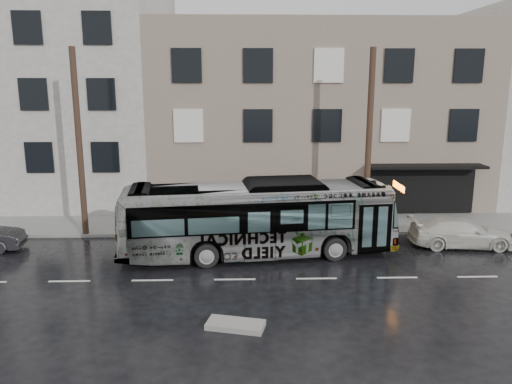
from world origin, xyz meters
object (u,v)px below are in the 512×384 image
(utility_pole_rear, at_px, (79,144))
(white_sedan, at_px, (461,232))
(sign_post, at_px, (387,208))
(utility_pole_front, at_px, (369,143))
(bus, at_px, (257,218))

(utility_pole_rear, relative_size, white_sedan, 1.92)
(white_sedan, bearing_deg, sign_post, 58.62)
(utility_pole_front, distance_m, utility_pole_rear, 14.00)
(utility_pole_front, xyz_separation_m, white_sedan, (4.01, -2.05, -3.97))
(sign_post, xyz_separation_m, white_sedan, (2.91, -2.05, -0.67))
(utility_pole_front, bearing_deg, white_sedan, -27.04)
(utility_pole_front, bearing_deg, utility_pole_rear, 180.00)
(sign_post, distance_m, white_sedan, 3.62)
(sign_post, bearing_deg, bus, -155.90)
(utility_pole_rear, distance_m, sign_post, 15.46)
(utility_pole_rear, bearing_deg, white_sedan, -6.48)
(white_sedan, bearing_deg, bus, 99.25)
(utility_pole_front, relative_size, utility_pole_rear, 1.00)
(bus, bearing_deg, utility_pole_rear, 63.65)
(utility_pole_front, height_order, bus, utility_pole_front)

